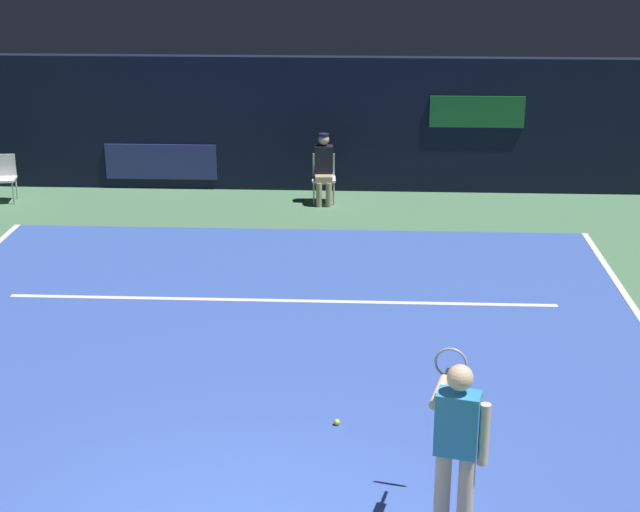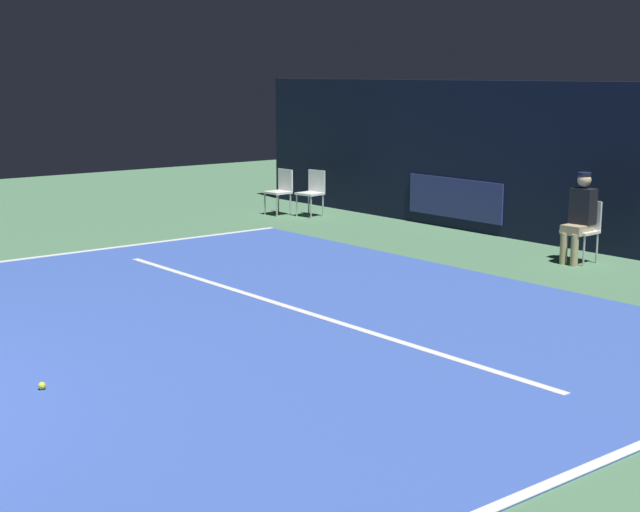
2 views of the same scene
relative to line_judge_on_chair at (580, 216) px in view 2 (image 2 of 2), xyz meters
name	(u,v)px [view 2 (image 2 of 2)]	position (x,y,z in m)	size (l,w,h in m)	color
ground_plane	(162,336)	(-0.39, -6.70, -0.69)	(31.55, 31.55, 0.00)	#4C7A56
court_surface	(162,335)	(-0.39, -6.70, -0.68)	(9.94, 10.07, 0.01)	#3856B2
line_sideline_left	(533,491)	(4.53, -6.70, -0.67)	(0.10, 10.07, 0.01)	white
line_service	(294,309)	(-0.39, -4.93, -0.67)	(7.75, 0.10, 0.01)	white
back_wall	(600,168)	(-0.39, 0.99, 0.61)	(16.36, 0.33, 2.60)	black
line_judge_on_chair	(580,216)	(0.00, 0.00, 0.00)	(0.46, 0.55, 1.32)	white
courtside_chair_near	(281,189)	(-6.58, -0.52, -0.18)	(0.46, 0.43, 0.88)	white
courtside_chair_far	(312,190)	(-6.04, -0.15, -0.18)	(0.50, 0.48, 0.88)	white
tennis_ball	(42,386)	(0.52, -8.40, -0.64)	(0.07, 0.07, 0.07)	#CCE033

